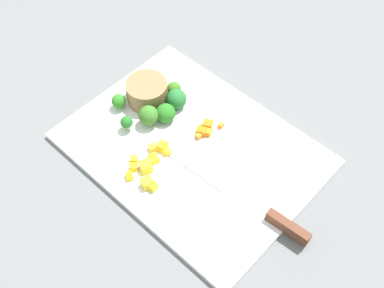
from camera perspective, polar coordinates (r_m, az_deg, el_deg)
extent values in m
plane|color=slate|center=(0.90, 0.00, -0.83)|extent=(4.00, 4.00, 0.00)
cube|color=white|center=(0.89, 0.00, -0.61)|extent=(0.46, 0.34, 0.01)
cylinder|color=olive|center=(0.95, -5.42, 6.28)|extent=(0.08, 0.08, 0.04)
cube|color=silver|center=(0.87, -0.74, -2.14)|extent=(0.18, 0.03, 0.00)
cube|color=#562D1C|center=(0.81, 11.44, -9.71)|extent=(0.08, 0.02, 0.02)
cube|color=orange|center=(0.91, 1.90, 2.32)|extent=(0.02, 0.02, 0.02)
cube|color=orange|center=(0.90, 0.79, 0.96)|extent=(0.01, 0.01, 0.01)
cube|color=orange|center=(0.90, 1.98, 1.46)|extent=(0.02, 0.02, 0.01)
cube|color=orange|center=(0.92, 3.49, 2.24)|extent=(0.01, 0.01, 0.01)
cube|color=orange|center=(0.91, 1.19, 2.01)|extent=(0.01, 0.02, 0.01)
cube|color=orange|center=(0.90, 1.17, 1.54)|extent=(0.02, 0.02, 0.01)
cube|color=yellow|center=(0.84, -5.52, -4.57)|extent=(0.02, 0.02, 0.02)
cube|color=yellow|center=(0.86, -5.57, -2.72)|extent=(0.03, 0.03, 0.02)
cube|color=yellow|center=(0.88, -4.74, -0.45)|extent=(0.02, 0.02, 0.01)
cube|color=yellow|center=(0.87, -4.66, -1.81)|extent=(0.02, 0.02, 0.01)
cube|color=yellow|center=(0.88, -3.58, -0.28)|extent=(0.02, 0.02, 0.02)
cube|color=yellow|center=(0.86, -7.03, -2.75)|extent=(0.02, 0.02, 0.01)
cube|color=yellow|center=(0.88, -2.95, -0.94)|extent=(0.02, 0.02, 0.01)
cube|color=yellow|center=(0.84, -4.77, -5.08)|extent=(0.02, 0.02, 0.01)
cube|color=yellow|center=(0.87, -6.97, -1.89)|extent=(0.02, 0.02, 0.01)
cube|color=yellow|center=(0.85, -7.54, -3.84)|extent=(0.02, 0.02, 0.01)
cylinder|color=#8DB15F|center=(0.92, -5.15, 2.75)|extent=(0.01, 0.01, 0.01)
sphere|color=#377126|center=(0.91, -5.23, 3.46)|extent=(0.04, 0.04, 0.04)
cylinder|color=#8CB461|center=(0.93, -3.14, 3.13)|extent=(0.01, 0.01, 0.01)
sphere|color=#28711F|center=(0.92, -3.18, 3.71)|extent=(0.04, 0.04, 0.04)
cylinder|color=#92B56C|center=(0.97, -2.16, 6.16)|extent=(0.01, 0.01, 0.01)
sphere|color=#396E1D|center=(0.96, -2.18, 6.64)|extent=(0.03, 0.03, 0.03)
cylinder|color=#94B466|center=(0.92, -7.77, 2.07)|extent=(0.01, 0.01, 0.02)
sphere|color=#246924|center=(0.91, -7.87, 2.63)|extent=(0.02, 0.02, 0.02)
cylinder|color=#93BD65|center=(0.95, -1.85, 4.80)|extent=(0.01, 0.01, 0.01)
sphere|color=#246A2F|center=(0.94, -1.88, 5.44)|extent=(0.04, 0.04, 0.04)
cylinder|color=#83C168|center=(0.96, -8.71, 4.60)|extent=(0.01, 0.01, 0.01)
sphere|color=#2E7922|center=(0.95, -8.80, 5.13)|extent=(0.03, 0.03, 0.03)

